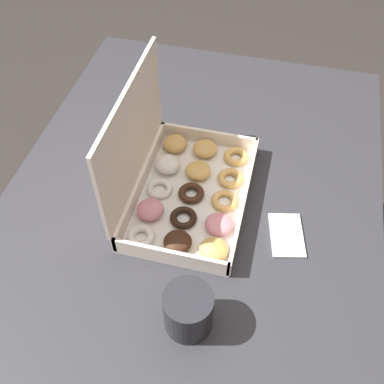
{
  "coord_description": "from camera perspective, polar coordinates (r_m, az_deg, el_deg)",
  "views": [
    {
      "loc": [
        -0.59,
        -0.16,
        1.52
      ],
      "look_at": [
        0.03,
        -0.0,
        0.74
      ],
      "focal_mm": 42.0,
      "sensor_mm": 36.0,
      "label": 1
    }
  ],
  "objects": [
    {
      "name": "donut_box",
      "position": [
        0.99,
        -1.77,
        1.48
      ],
      "size": [
        0.36,
        0.25,
        0.28
      ],
      "color": "silver",
      "rests_on": "dining_table"
    },
    {
      "name": "ground_plane",
      "position": [
        1.64,
        -0.32,
        -17.41
      ],
      "size": [
        8.0,
        8.0,
        0.0
      ],
      "primitive_type": "plane",
      "color": "#2D2826"
    },
    {
      "name": "dining_table",
      "position": [
        1.08,
        -0.46,
        -4.91
      ],
      "size": [
        1.22,
        0.85,
        0.72
      ],
      "color": "#2D2D33",
      "rests_on": "ground_plane"
    },
    {
      "name": "paper_napkin",
      "position": [
        0.98,
        11.93,
        -5.39
      ],
      "size": [
        0.12,
        0.09,
        0.01
      ],
      "color": "white",
      "rests_on": "dining_table"
    },
    {
      "name": "coffee_mug",
      "position": [
        0.83,
        -0.48,
        -14.77
      ],
      "size": [
        0.09,
        0.09,
        0.1
      ],
      "color": "#232328",
      "rests_on": "dining_table"
    }
  ]
}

